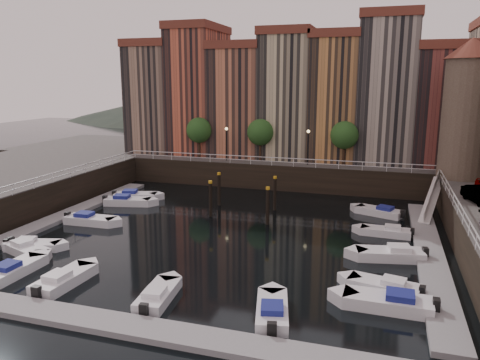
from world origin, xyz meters
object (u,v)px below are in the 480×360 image
(corner_tower, at_px, (467,107))
(mooring_pilings, at_px, (243,197))
(boat_left_2, at_px, (90,220))
(gangway, at_px, (432,197))
(boat_left_1, at_px, (32,245))
(boat_left_0, at_px, (26,249))

(corner_tower, relative_size, mooring_pilings, 2.03)
(mooring_pilings, bearing_deg, boat_left_2, -149.04)
(gangway, height_order, boat_left_1, gangway)
(corner_tower, relative_size, boat_left_2, 2.80)
(gangway, relative_size, boat_left_1, 1.90)
(boat_left_0, height_order, boat_left_1, boat_left_0)
(boat_left_0, relative_size, boat_left_2, 0.94)
(corner_tower, height_order, mooring_pilings, corner_tower)
(corner_tower, distance_m, boat_left_2, 37.77)
(corner_tower, distance_m, boat_left_0, 41.86)
(boat_left_0, height_order, boat_left_2, boat_left_2)
(boat_left_1, relative_size, boat_left_2, 0.89)
(corner_tower, height_order, gangway, corner_tower)
(boat_left_1, bearing_deg, boat_left_0, -93.31)
(corner_tower, bearing_deg, boat_left_2, -153.50)
(mooring_pilings, bearing_deg, corner_tower, 23.64)
(corner_tower, bearing_deg, boat_left_0, -143.62)
(corner_tower, xyz_separation_m, gangway, (-2.90, -4.50, -8.28))
(corner_tower, distance_m, mooring_pilings, 23.83)
(mooring_pilings, relative_size, boat_left_0, 1.47)
(corner_tower, relative_size, boat_left_1, 3.15)
(boat_left_1, bearing_deg, mooring_pilings, 33.13)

